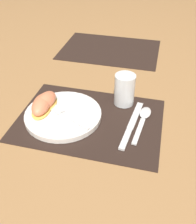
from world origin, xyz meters
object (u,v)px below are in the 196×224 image
object	(u,v)px
citrus_wedge_1	(42,105)
knife	(131,125)
juice_glass	(124,91)
fork	(64,114)
plate	(63,115)
spoon	(144,117)
citrus_wedge_0	(46,102)

from	to	relation	value
citrus_wedge_1	knife	bearing A→B (deg)	2.21
juice_glass	fork	xyz separation A→B (m)	(-0.16, -0.12, -0.03)
juice_glass	fork	world-z (taller)	juice_glass
plate	knife	bearing A→B (deg)	2.32
plate	knife	distance (m)	0.21
juice_glass	spoon	world-z (taller)	juice_glass
citrus_wedge_0	fork	bearing A→B (deg)	-19.10
spoon	citrus_wedge_0	xyz separation A→B (m)	(-0.30, -0.04, 0.03)
spoon	citrus_wedge_1	world-z (taller)	citrus_wedge_1
knife	spoon	world-z (taller)	spoon
knife	spoon	size ratio (longest dim) A/B	1.27
fork	citrus_wedge_0	xyz separation A→B (m)	(-0.07, 0.02, 0.02)
juice_glass	citrus_wedge_1	distance (m)	0.26
citrus_wedge_1	fork	bearing A→B (deg)	-3.48
spoon	plate	bearing A→B (deg)	-167.65
citrus_wedge_0	citrus_wedge_1	xyz separation A→B (m)	(-0.00, -0.02, -0.00)
citrus_wedge_0	plate	bearing A→B (deg)	-15.26
plate	juice_glass	xyz separation A→B (m)	(0.17, 0.12, 0.04)
spoon	citrus_wedge_1	distance (m)	0.31
plate	fork	xyz separation A→B (m)	(0.01, -0.01, 0.01)
knife	citrus_wedge_1	bearing A→B (deg)	-177.79
juice_glass	citrus_wedge_0	size ratio (longest dim) A/B	0.99
juice_glass	knife	world-z (taller)	juice_glass
fork	spoon	bearing A→B (deg)	14.15
juice_glass	knife	size ratio (longest dim) A/B	0.46
spoon	fork	size ratio (longest dim) A/B	1.04
plate	citrus_wedge_0	xyz separation A→B (m)	(-0.06, 0.02, 0.03)
juice_glass	citrus_wedge_1	bearing A→B (deg)	-152.50
juice_glass	knife	xyz separation A→B (m)	(0.04, -0.11, -0.04)
juice_glass	spoon	bearing A→B (deg)	-42.45
plate	spoon	distance (m)	0.24
plate	citrus_wedge_1	world-z (taller)	citrus_wedge_1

